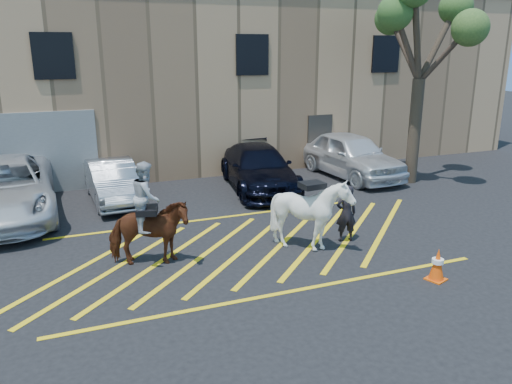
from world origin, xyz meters
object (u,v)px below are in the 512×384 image
object	(u,v)px
car_blue_suv	(259,168)
car_white_suv	(351,155)
car_white_pickup	(2,189)
traffic_cone	(437,264)
handler	(346,213)
car_silver_sedan	(113,181)
mounted_bay	(148,224)
tree	(424,23)
saddled_white	(311,213)

from	to	relation	value
car_blue_suv	car_white_suv	xyz separation A→B (m)	(4.00, 0.35, 0.11)
car_white_pickup	traffic_cone	bearing A→B (deg)	-43.46
handler	car_silver_sedan	bearing A→B (deg)	-36.15
car_silver_sedan	car_white_pickup	bearing A→B (deg)	-174.99
car_blue_suv	handler	world-z (taller)	handler
car_blue_suv	car_white_suv	distance (m)	4.01
handler	mounted_bay	size ratio (longest dim) A/B	0.61
mounted_bay	car_blue_suv	bearing A→B (deg)	47.20
handler	tree	world-z (taller)	tree
car_white_suv	traffic_cone	size ratio (longest dim) A/B	6.91
car_silver_sedan	traffic_cone	xyz separation A→B (m)	(5.89, -8.53, -0.30)
car_white_pickup	tree	bearing A→B (deg)	-6.31
car_white_suv	saddled_white	size ratio (longest dim) A/B	2.71
car_blue_suv	car_white_pickup	bearing A→B (deg)	-171.04
traffic_cone	tree	xyz separation A→B (m)	(4.74, 6.99, 5.33)
car_white_pickup	traffic_cone	world-z (taller)	car_white_pickup
saddled_white	tree	bearing A→B (deg)	34.31
car_white_suv	saddled_white	bearing A→B (deg)	-133.32
traffic_cone	car_white_suv	bearing A→B (deg)	70.10
handler	saddled_white	xyz separation A→B (m)	(-1.10, -0.16, 0.18)
car_white_suv	car_silver_sedan	bearing A→B (deg)	175.81
car_blue_suv	saddled_white	world-z (taller)	saddled_white
car_blue_suv	car_white_suv	bearing A→B (deg)	12.80
tree	car_white_pickup	bearing A→B (deg)	175.63
car_blue_suv	traffic_cone	bearing A→B (deg)	-75.93
mounted_bay	traffic_cone	world-z (taller)	mounted_bay
car_blue_suv	handler	xyz separation A→B (m)	(0.25, -5.49, 0.00)
saddled_white	handler	bearing A→B (deg)	8.39
mounted_bay	tree	size ratio (longest dim) A/B	0.34
tree	saddled_white	bearing A→B (deg)	-145.69
car_silver_sedan	mounted_bay	xyz separation A→B (m)	(0.23, -5.45, 0.32)
car_blue_suv	tree	bearing A→B (deg)	-4.38
saddled_white	traffic_cone	world-z (taller)	saddled_white
car_silver_sedan	handler	size ratio (longest dim) A/B	2.69
car_blue_suv	car_white_suv	size ratio (longest dim) A/B	1.03
car_blue_suv	mounted_bay	size ratio (longest dim) A/B	2.11
mounted_bay	traffic_cone	bearing A→B (deg)	-28.54
car_white_pickup	handler	size ratio (longest dim) A/B	4.12
car_silver_sedan	saddled_white	xyz separation A→B (m)	(4.14, -5.97, 0.27)
traffic_cone	car_white_pickup	bearing A→B (deg)	138.48
saddled_white	tree	distance (m)	9.19
car_blue_suv	traffic_cone	size ratio (longest dim) A/B	7.10
car_silver_sedan	tree	size ratio (longest dim) A/B	0.56
car_silver_sedan	car_blue_suv	size ratio (longest dim) A/B	0.78
car_blue_suv	saddled_white	xyz separation A→B (m)	(-0.85, -5.65, 0.18)
traffic_cone	handler	bearing A→B (deg)	103.34
car_white_pickup	traffic_cone	xyz separation A→B (m)	(9.09, -8.05, -0.50)
car_silver_sedan	mounted_bay	size ratio (longest dim) A/B	1.65
car_white_suv	saddled_white	distance (m)	7.71
car_silver_sedan	traffic_cone	distance (m)	10.37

